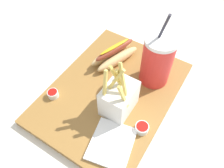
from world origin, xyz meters
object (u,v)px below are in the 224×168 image
at_px(soda_cup, 157,60).
at_px(fries_basket, 119,98).
at_px(ketchup_cup_1, 142,128).
at_px(ketchup_cup_2, 53,94).
at_px(napkin_stack, 112,144).
at_px(hot_dog_1, 115,55).

height_order(soda_cup, fries_basket, soda_cup).
height_order(ketchup_cup_1, ketchup_cup_2, same).
distance_m(fries_basket, ketchup_cup_2, 0.19).
bearing_deg(napkin_stack, hot_dog_1, -149.72).
height_order(hot_dog_1, napkin_stack, hot_dog_1).
xyz_separation_m(fries_basket, hot_dog_1, (-0.15, -0.10, -0.02)).
height_order(soda_cup, ketchup_cup_1, soda_cup).
bearing_deg(napkin_stack, ketchup_cup_2, -99.01).
height_order(ketchup_cup_1, napkin_stack, ketchup_cup_1).
bearing_deg(napkin_stack, ketchup_cup_1, 149.09).
relative_size(soda_cup, ketchup_cup_1, 6.79).
height_order(fries_basket, hot_dog_1, fries_basket).
bearing_deg(soda_cup, ketchup_cup_1, 16.25).
bearing_deg(hot_dog_1, fries_basket, 35.15).
xyz_separation_m(fries_basket, ketchup_cup_1, (0.02, 0.08, -0.04)).
xyz_separation_m(ketchup_cup_2, napkin_stack, (0.03, 0.22, -0.01)).
xyz_separation_m(fries_basket, napkin_stack, (0.10, 0.04, -0.04)).
bearing_deg(ketchup_cup_1, soda_cup, -163.75).
xyz_separation_m(hot_dog_1, ketchup_cup_2, (0.21, -0.07, -0.01)).
bearing_deg(ketchup_cup_1, fries_basket, -106.52).
distance_m(hot_dog_1, napkin_stack, 0.28).
bearing_deg(napkin_stack, fries_basket, -158.02).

